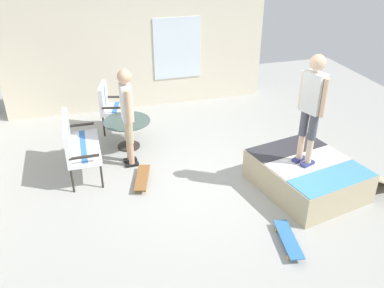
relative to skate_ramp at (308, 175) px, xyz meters
The scene contains 10 objects.
ground_plane 1.65m from the skate_ramp, 74.33° to the left, with size 12.00×12.00×0.10m, color #A8A8A3.
house_facade 4.83m from the skate_ramp, 25.81° to the left, with size 0.23×6.00×2.68m.
skate_ramp is the anchor object (origin of this frame).
patio_bench 3.94m from the skate_ramp, 67.11° to the left, with size 1.25×0.55×1.02m.
patio_chair_near_house 4.21m from the skate_ramp, 43.22° to the left, with size 0.73×0.68×1.02m.
patio_table 3.46m from the skate_ramp, 49.86° to the left, with size 0.90×0.90×0.57m.
person_watching 3.23m from the skate_ramp, 59.51° to the left, with size 0.48×0.25×1.80m.
person_skater 1.31m from the skate_ramp, 96.57° to the left, with size 0.45×0.32×1.77m.
skateboard_by_bench 2.77m from the skate_ramp, 70.41° to the left, with size 0.82×0.41×0.10m.
skateboard_spare 1.49m from the skate_ramp, 141.12° to the left, with size 0.82×0.33×0.10m.
Camera 1 is at (-5.41, 1.83, 3.95)m, focal length 38.59 mm.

